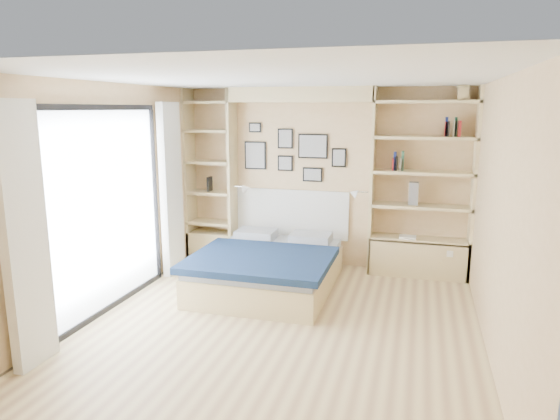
# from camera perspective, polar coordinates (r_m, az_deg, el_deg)

# --- Properties ---
(ground) EXTENTS (4.50, 4.50, 0.00)m
(ground) POSITION_cam_1_polar(r_m,az_deg,el_deg) (5.31, 0.00, -13.18)
(ground) COLOR beige
(ground) RESTS_ON ground
(room_shell) EXTENTS (4.50, 4.50, 4.50)m
(room_shell) POSITION_cam_1_polar(r_m,az_deg,el_deg) (6.49, 0.38, 1.41)
(room_shell) COLOR #E1B886
(room_shell) RESTS_ON ground
(bed) EXTENTS (1.66, 2.18, 1.07)m
(bed) POSITION_cam_1_polar(r_m,az_deg,el_deg) (6.31, -1.24, -6.47)
(bed) COLOR #D4BF86
(bed) RESTS_ON ground
(photo_gallery) EXTENTS (1.48, 0.02, 0.82)m
(photo_gallery) POSITION_cam_1_polar(r_m,az_deg,el_deg) (7.11, 1.38, 6.58)
(photo_gallery) COLOR black
(photo_gallery) RESTS_ON ground
(reading_lamps) EXTENTS (1.92, 0.12, 0.15)m
(reading_lamps) POSITION_cam_1_polar(r_m,az_deg,el_deg) (6.92, 2.12, 2.24)
(reading_lamps) COLOR silver
(reading_lamps) RESTS_ON ground
(shelf_decor) EXTENTS (3.55, 0.23, 2.03)m
(shelf_decor) POSITION_cam_1_polar(r_m,az_deg,el_deg) (6.72, 15.95, 7.01)
(shelf_decor) COLOR #A51E1E
(shelf_decor) RESTS_ON ground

